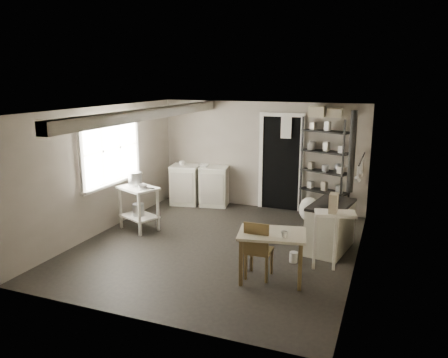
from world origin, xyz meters
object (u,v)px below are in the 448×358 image
(prep_table, at_px, (139,209))
(base_cabinets, at_px, (200,184))
(stove, at_px, (330,224))
(chair, at_px, (259,245))
(shelf_rack, at_px, (325,171))
(flour_sack, at_px, (309,210))
(stockpot, at_px, (135,179))
(work_table, at_px, (272,254))

(prep_table, xyz_separation_m, base_cabinets, (0.37, 1.94, 0.06))
(stove, height_order, chair, chair)
(shelf_rack, distance_m, flour_sack, 0.86)
(shelf_rack, bearing_deg, chair, -75.44)
(stockpot, xyz_separation_m, stove, (3.58, 0.20, -0.50))
(base_cabinets, xyz_separation_m, flour_sack, (2.52, -0.32, -0.22))
(work_table, bearing_deg, prep_table, 158.25)
(stockpot, bearing_deg, prep_table, -34.60)
(work_table, bearing_deg, stockpot, 157.74)
(prep_table, relative_size, shelf_rack, 0.40)
(prep_table, distance_m, base_cabinets, 1.98)
(shelf_rack, relative_size, chair, 2.36)
(stove, bearing_deg, stockpot, -167.26)
(work_table, xyz_separation_m, flour_sack, (0.02, 2.77, -0.14))
(prep_table, height_order, shelf_rack, shelf_rack)
(stockpot, relative_size, stove, 0.27)
(base_cabinets, xyz_separation_m, shelf_rack, (2.73, 0.12, 0.49))
(prep_table, bearing_deg, stove, 4.49)
(shelf_rack, xyz_separation_m, chair, (-0.41, -3.19, -0.46))
(prep_table, bearing_deg, chair, -22.75)
(flour_sack, bearing_deg, work_table, -90.34)
(flour_sack, bearing_deg, base_cabinets, 172.79)
(chair, bearing_deg, stockpot, 155.18)
(base_cabinets, relative_size, flour_sack, 2.73)
(stove, bearing_deg, flour_sack, 123.07)
(base_cabinets, height_order, flour_sack, base_cabinets)
(shelf_rack, bearing_deg, base_cabinets, -155.44)
(stockpot, bearing_deg, chair, -23.24)
(stockpot, bearing_deg, flour_sack, 27.41)
(shelf_rack, height_order, work_table, shelf_rack)
(shelf_rack, bearing_deg, stove, -56.08)
(stockpot, xyz_separation_m, shelf_rack, (3.20, 2.00, 0.01))
(flour_sack, bearing_deg, chair, -94.29)
(prep_table, xyz_separation_m, stove, (3.48, 0.27, 0.04))
(chair, bearing_deg, prep_table, 155.68)
(stove, xyz_separation_m, flour_sack, (-0.59, 1.35, -0.20))
(stove, bearing_deg, shelf_rack, 111.53)
(work_table, distance_m, chair, 0.22)
(work_table, relative_size, chair, 1.07)
(base_cabinets, relative_size, chair, 1.56)
(stockpot, relative_size, chair, 0.31)
(shelf_rack, height_order, flour_sack, shelf_rack)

